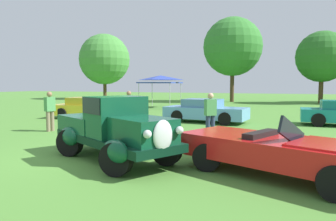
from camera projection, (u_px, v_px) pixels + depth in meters
ground_plane at (92, 157)px, 8.85m from camera, size 120.00×120.00×0.00m
feature_pickup_truck at (114, 128)px, 8.39m from camera, size 4.41×3.35×1.70m
neighbor_convertible at (285, 151)px, 6.86m from camera, size 4.85×3.36×1.40m
show_car_yellow at (87, 108)px, 18.66m from camera, size 4.20×2.35×1.22m
show_car_skyblue at (205, 111)px, 16.73m from camera, size 4.44×2.17×1.22m
spectator_near_truck at (129, 108)px, 14.80m from camera, size 0.43×0.46×1.69m
spectator_between_cars at (210, 114)px, 11.71m from camera, size 0.46×0.44×1.69m
spectator_far_side at (50, 110)px, 13.51m from camera, size 0.35×0.45×1.69m
canopy_tent_left_field at (160, 79)px, 26.62m from camera, size 3.01×3.01×2.71m
treeline_far_left at (104, 59)px, 41.55m from camera, size 6.56×6.56×8.47m
treeline_mid_left at (233, 47)px, 34.73m from camera, size 6.39×6.39×9.24m
treeline_center at (322, 57)px, 31.83m from camera, size 5.10×5.10×7.27m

